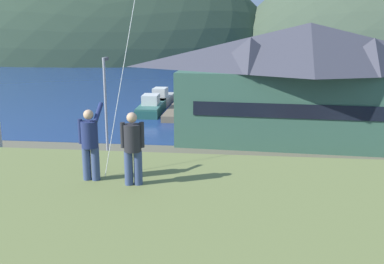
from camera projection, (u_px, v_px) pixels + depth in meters
The scene contains 18 objects.
ground_plane at pixel (135, 254), 19.97m from camera, with size 600.00×600.00×0.00m, color #66604C.
parking_lot_pad at pixel (156, 208), 24.79m from camera, with size 40.00×20.00×0.10m, color slate.
bay_water at pixel (217, 82), 77.89m from camera, with size 360.00×84.00×0.03m, color navy.
far_hill_west_ridge at pixel (79, 58), 130.72m from camera, with size 113.30×59.06×61.61m, color #334733.
harbor_lodge at pixel (308, 80), 37.88m from camera, with size 22.93×10.70×9.91m.
wharf_dock at pixel (185, 108), 51.99m from camera, with size 3.20×13.35×0.70m.
moored_boat_wharfside at pixel (161, 99), 55.90m from camera, with size 2.53×7.08×2.16m.
moored_boat_outer_mooring at pixel (214, 106), 51.11m from camera, with size 2.18×6.65×2.16m.
moored_boat_inner_slip at pixel (152, 107), 50.84m from camera, with size 2.69×7.75×2.16m.
parked_car_mid_row_near at pixel (305, 246), 18.45m from camera, with size 4.35×2.36×1.82m.
parked_car_corner_spot at pixel (213, 178), 26.46m from camera, with size 4.29×2.24×1.82m.
parked_car_front_row_end at pixel (322, 185), 25.40m from camera, with size 4.30×2.26×1.82m.
parked_car_back_row_right at pixel (28, 225), 20.33m from camera, with size 4.29×2.24×1.82m.
parked_car_lone_by_shed at pixel (105, 174), 27.27m from camera, with size 4.32×2.31×1.82m.
parked_car_mid_row_far at pixel (136, 239), 19.07m from camera, with size 4.20×2.06×1.82m.
parking_light_pole at pixel (106, 108), 29.59m from camera, with size 0.24×0.78×7.64m.
person_kite_flyer at pixel (90, 142), 10.85m from camera, with size 0.51×0.66×1.86m.
person_companion at pixel (133, 146), 10.52m from camera, with size 0.54×0.40×1.74m.
Camera 1 is at (4.59, -17.73, 9.93)m, focal length 42.41 mm.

